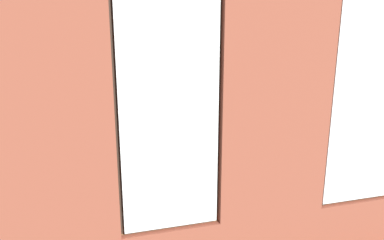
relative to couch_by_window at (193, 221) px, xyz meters
name	(u,v)px	position (x,y,z in m)	size (l,w,h in m)	color
ground_plane	(191,175)	(-0.58, -2.16, -0.38)	(6.41, 6.38, 0.10)	brown
brick_wall_with_windows	(274,126)	(-0.58, 0.65, 1.24)	(5.81, 0.30, 3.22)	brown
couch_by_window	(193,221)	(0.00, 0.00, 0.00)	(1.84, 0.87, 0.80)	black
couch_left	(296,142)	(-2.78, -2.35, 0.00)	(0.92, 1.86, 0.80)	black
coffee_table	(170,150)	(-0.24, -2.40, 0.05)	(1.32, 0.88, 0.43)	#A87547
cup_ceramic	(177,146)	(-0.34, -2.27, 0.15)	(0.08, 0.08, 0.09)	silver
table_plant_small	(149,145)	(0.16, -2.27, 0.21)	(0.12, 0.12, 0.20)	beige
remote_silver	(170,146)	(-0.24, -2.40, 0.11)	(0.05, 0.17, 0.02)	#B2B2B7
remote_gray	(160,145)	(-0.08, -2.51, 0.11)	(0.05, 0.17, 0.02)	#59595B
media_console	(38,167)	(1.98, -2.46, -0.07)	(1.21, 0.42, 0.52)	black
tv_flatscreen	(34,133)	(1.98, -2.47, 0.52)	(0.98, 0.20, 0.65)	black
papasan_chair	(139,125)	(0.10, -4.10, 0.11)	(1.09, 1.09, 0.69)	olive
potted_plant_between_couches	(300,176)	(-1.37, -0.05, 0.37)	(0.91, 0.79, 1.11)	brown
potted_plant_by_left_couch	(248,126)	(-2.38, -3.71, 0.02)	(0.32, 0.32, 0.55)	brown
potted_plant_near_tv	(68,174)	(1.43, -1.41, 0.16)	(0.73, 0.79, 1.07)	#9E5638
potted_plant_foreground_right	(64,119)	(1.68, -4.30, 0.30)	(0.56, 0.56, 1.00)	#47423D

